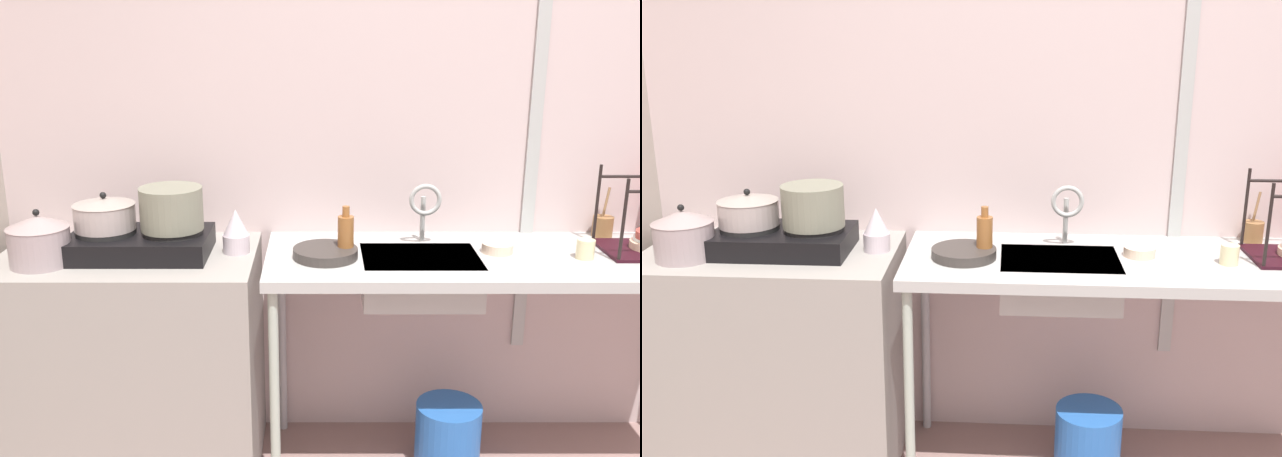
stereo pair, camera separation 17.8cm
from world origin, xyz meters
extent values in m
cube|color=beige|center=(0.00, 1.61, 1.28)|extent=(4.54, 0.10, 2.56)
cube|color=#AEB0AD|center=(0.25, 1.56, 1.41)|extent=(0.05, 0.01, 2.05)
cube|color=gray|center=(-1.31, 1.27, 0.44)|extent=(0.95, 0.59, 0.89)
cube|color=#AEB0AD|center=(0.04, 1.27, 0.87)|extent=(1.68, 0.59, 0.04)
cylinder|color=#A6B6A7|center=(-0.76, 1.02, 0.42)|extent=(0.04, 0.04, 0.85)
cylinder|color=#ADAEB0|center=(-0.76, 1.52, 0.42)|extent=(0.04, 0.04, 0.85)
cube|color=black|center=(-1.26, 1.27, 0.93)|extent=(0.51, 0.32, 0.08)
cylinder|color=black|center=(-1.38, 1.27, 0.98)|extent=(0.22, 0.22, 0.02)
cylinder|color=black|center=(-1.14, 1.27, 0.98)|extent=(0.22, 0.22, 0.02)
cylinder|color=#A89A96|center=(-1.38, 1.27, 1.03)|extent=(0.22, 0.22, 0.09)
cone|color=#9E948A|center=(-1.38, 1.27, 1.09)|extent=(0.22, 0.22, 0.02)
sphere|color=black|center=(-1.38, 1.27, 1.11)|extent=(0.02, 0.02, 0.02)
cylinder|color=gray|center=(-1.14, 1.27, 1.06)|extent=(0.23, 0.23, 0.16)
cylinder|color=#9F8F92|center=(-1.59, 1.16, 0.96)|extent=(0.21, 0.21, 0.14)
cone|color=gray|center=(-1.59, 1.16, 1.05)|extent=(0.22, 0.22, 0.04)
sphere|color=black|center=(-1.59, 1.16, 1.08)|extent=(0.02, 0.02, 0.02)
cylinder|color=silver|center=(-0.91, 1.30, 0.92)|extent=(0.10, 0.10, 0.07)
cone|color=silver|center=(-0.91, 1.30, 1.00)|extent=(0.10, 0.10, 0.10)
cube|color=#AEB0AD|center=(-0.23, 1.25, 0.81)|extent=(0.43, 0.32, 0.16)
cylinder|color=#AEB0AD|center=(-0.20, 1.44, 0.98)|extent=(0.02, 0.02, 0.18)
torus|color=#AEB0AD|center=(-0.20, 1.39, 1.07)|extent=(0.12, 0.02, 0.12)
cylinder|color=#37322E|center=(-0.58, 1.23, 0.91)|extent=(0.24, 0.24, 0.04)
cylinder|color=black|center=(0.47, 1.18, 1.04)|extent=(0.01, 0.01, 0.31)
cylinder|color=black|center=(0.47, 1.43, 1.04)|extent=(0.01, 0.01, 0.31)
cylinder|color=beige|center=(0.37, 1.23, 0.92)|extent=(0.06, 0.06, 0.07)
cylinder|color=beige|center=(0.07, 1.30, 0.90)|extent=(0.12, 0.12, 0.04)
cylinder|color=#955A2B|center=(-0.50, 1.25, 0.96)|extent=(0.06, 0.06, 0.15)
cylinder|color=#955A2B|center=(-0.50, 1.25, 1.06)|extent=(0.03, 0.03, 0.04)
cylinder|color=olive|center=(0.54, 1.50, 0.93)|extent=(0.08, 0.08, 0.08)
cylinder|color=olive|center=(0.54, 1.50, 1.00)|extent=(0.05, 0.04, 0.17)
cylinder|color=blue|center=(-0.09, 1.24, 0.14)|extent=(0.26, 0.26, 0.28)
camera|label=1|loc=(-0.60, -1.23, 1.72)|focal=39.94mm
camera|label=2|loc=(-0.42, -1.23, 1.72)|focal=39.94mm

